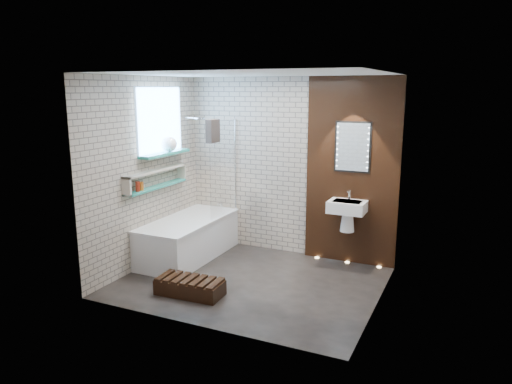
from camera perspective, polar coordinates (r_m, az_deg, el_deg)
The scene contains 15 objects.
ground at distance 6.32m, azimuth -0.58°, elevation -10.51°, with size 3.20×3.20×0.00m, color black.
room_shell at distance 5.94m, azimuth -0.61°, elevation 1.14°, with size 3.24×3.20×2.60m.
walnut_panel at distance 6.81m, azimuth 11.29°, elevation 2.33°, with size 1.30×0.06×2.60m, color black.
clerestory_window at distance 6.96m, azimuth -11.21°, elevation 7.53°, with size 0.18×1.00×0.94m.
display_niche at distance 6.86m, azimuth -11.68°, elevation 1.54°, with size 0.14×1.30×0.26m.
bathtub at distance 7.15m, azimuth -7.96°, elevation -5.40°, with size 0.79×1.74×0.70m.
bath_screen at distance 7.11m, azimuth -3.87°, elevation 2.79°, with size 0.01×0.78×1.40m, color white.
towel at distance 6.79m, azimuth -5.12°, elevation 7.17°, with size 0.10×0.25×0.32m, color black.
shower_head at distance 7.30m, azimuth -6.72°, elevation 8.66°, with size 0.18×0.18×0.02m, color silver.
washbasin at distance 6.73m, azimuth 10.71°, elevation -2.21°, with size 0.50×0.36×0.58m.
led_mirror at distance 6.73m, azimuth 11.33°, elevation 5.22°, with size 0.50×0.02×0.70m.
walnut_step at distance 5.97m, azimuth -7.81°, elevation -11.10°, with size 0.81×0.36×0.18m, color black.
niche_bottles at distance 6.58m, azimuth -13.60°, elevation 0.66°, with size 0.06×0.14×0.13m.
sill_vases at distance 7.02m, azimuth -10.18°, elevation 5.59°, with size 0.21×0.21×0.21m.
floor_uplights at distance 7.08m, azimuth 10.71°, elevation -8.14°, with size 0.96×0.06×0.01m.
Camera 1 is at (2.50, -5.26, 2.44)m, focal length 33.89 mm.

